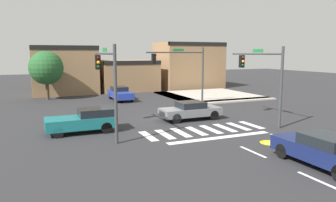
{
  "coord_description": "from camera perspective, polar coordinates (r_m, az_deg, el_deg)",
  "views": [
    {
      "loc": [
        -10.09,
        -22.07,
        4.93
      ],
      "look_at": [
        -0.46,
        0.22,
        1.28
      ],
      "focal_mm": 34.17,
      "sensor_mm": 36.0,
      "label": 1
    }
  ],
  "objects": [
    {
      "name": "roadside_tree",
      "position": [
        36.14,
        -20.91,
        5.53
      ],
      "size": [
        3.54,
        3.54,
        5.17
      ],
      "color": "#4C3823",
      "rests_on": "ground_plane"
    },
    {
      "name": "bike_detector_marking",
      "position": [
        18.74,
        17.75,
        -7.11
      ],
      "size": [
        1.11,
        1.11,
        0.01
      ],
      "color": "yellow",
      "rests_on": "ground_plane"
    },
    {
      "name": "traffic_signal_southwest",
      "position": [
        19.37,
        -10.92,
        4.83
      ],
      "size": [
        0.32,
        5.49,
        5.41
      ],
      "rotation": [
        0.0,
        0.0,
        1.57
      ],
      "color": "#383A3D",
      "rests_on": "ground_plane"
    },
    {
      "name": "traffic_signal_northeast",
      "position": [
        30.13,
        2.42,
        6.4
      ],
      "size": [
        5.87,
        0.32,
        5.49
      ],
      "rotation": [
        0.0,
        0.0,
        3.14
      ],
      "color": "#383A3D",
      "rests_on": "ground_plane"
    },
    {
      "name": "crosswalk_near",
      "position": [
        20.85,
        6.35,
        -5.17
      ],
      "size": [
        8.08,
        2.44,
        0.01
      ],
      "color": "silver",
      "rests_on": "ground_plane"
    },
    {
      "name": "car_navy",
      "position": [
        15.56,
        25.93,
        -7.93
      ],
      "size": [
        1.75,
        4.58,
        1.46
      ],
      "rotation": [
        0.0,
        0.0,
        1.57
      ],
      "color": "#141E4C",
      "rests_on": "ground_plane"
    },
    {
      "name": "car_blue",
      "position": [
        34.04,
        -8.51,
        1.35
      ],
      "size": [
        1.74,
        4.43,
        1.42
      ],
      "rotation": [
        0.0,
        0.0,
        -1.57
      ],
      "color": "#23389E",
      "rests_on": "ground_plane"
    },
    {
      "name": "curb_corner_northeast",
      "position": [
        36.88,
        7.13,
        0.91
      ],
      "size": [
        10.0,
        10.6,
        0.15
      ],
      "color": "#B2AA9E",
      "rests_on": "ground_plane"
    },
    {
      "name": "car_teal",
      "position": [
        20.72,
        -14.71,
        -3.32
      ],
      "size": [
        4.21,
        1.89,
        1.48
      ],
      "rotation": [
        0.0,
        0.0,
        3.14
      ],
      "color": "#196B70",
      "rests_on": "ground_plane"
    },
    {
      "name": "lane_markings",
      "position": [
        16.25,
        22.4,
        -9.77
      ],
      "size": [
        6.8,
        18.75,
        0.01
      ],
      "color": "white",
      "rests_on": "ground_plane"
    },
    {
      "name": "ground_plane",
      "position": [
        24.76,
        1.19,
        -2.94
      ],
      "size": [
        120.0,
        120.0,
        0.0
      ],
      "primitive_type": "plane",
      "color": "#2B2B2D"
    },
    {
      "name": "storefront_row",
      "position": [
        43.28,
        -6.11,
        5.74
      ],
      "size": [
        25.22,
        6.88,
        6.4
      ],
      "color": "#93704C",
      "rests_on": "ground_plane"
    },
    {
      "name": "car_gray",
      "position": [
        23.9,
        4.04,
        -1.67
      ],
      "size": [
        4.53,
        1.85,
        1.35
      ],
      "rotation": [
        0.0,
        0.0,
        3.14
      ],
      "color": "slate",
      "rests_on": "ground_plane"
    },
    {
      "name": "traffic_signal_southeast",
      "position": [
        23.57,
        16.29,
        5.24
      ],
      "size": [
        0.32,
        5.6,
        5.36
      ],
      "rotation": [
        0.0,
        0.0,
        1.57
      ],
      "color": "#383A3D",
      "rests_on": "ground_plane"
    }
  ]
}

